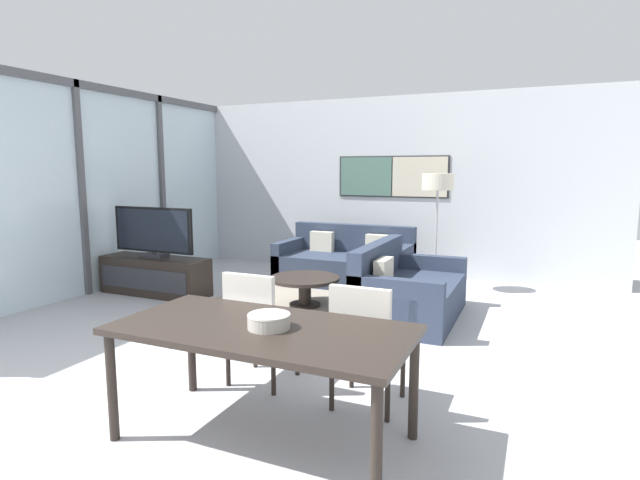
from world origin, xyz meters
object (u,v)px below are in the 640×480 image
at_px(dining_chair_left, 258,320).
at_px(sofa_side, 404,293).
at_px(sofa_main, 346,264).
at_px(fruit_bowl, 269,320).
at_px(tv_console, 155,276).
at_px(dining_table, 262,337).
at_px(dining_chair_centre, 365,338).
at_px(floor_lamp, 438,188).
at_px(coffee_table, 305,284).
at_px(television, 153,232).

bearing_deg(dining_chair_left, sofa_side, 75.19).
distance_m(sofa_main, fruit_bowl, 4.47).
distance_m(tv_console, dining_table, 4.11).
bearing_deg(sofa_main, fruit_bowl, -75.11).
relative_size(tv_console, dining_chair_centre, 1.70).
relative_size(sofa_main, floor_lamp, 1.18).
xyz_separation_m(coffee_table, dining_table, (1.09, -2.86, 0.38)).
bearing_deg(coffee_table, fruit_bowl, -68.35).
height_order(dining_table, fruit_bowl, fruit_bowl).
bearing_deg(tv_console, dining_chair_left, -34.72).
relative_size(sofa_side, dining_table, 0.89).
relative_size(coffee_table, dining_chair_centre, 0.95).
xyz_separation_m(sofa_side, coffee_table, (-1.23, -0.04, 0.00)).
relative_size(coffee_table, dining_chair_left, 0.95).
bearing_deg(tv_console, dining_table, -39.04).
relative_size(tv_console, fruit_bowl, 5.90).
relative_size(coffee_table, dining_table, 0.47).
relative_size(dining_chair_centre, fruit_bowl, 3.47).
bearing_deg(dining_chair_centre, floor_lamp, 93.51).
height_order(sofa_main, dining_chair_centre, dining_chair_centre).
xyz_separation_m(sofa_side, floor_lamp, (0.07, 1.41, 1.14)).
bearing_deg(sofa_main, dining_chair_left, -79.86).
bearing_deg(coffee_table, tv_console, -172.17).
xyz_separation_m(television, coffee_table, (2.09, 0.29, -0.57)).
bearing_deg(dining_table, sofa_side, 87.15).
bearing_deg(sofa_main, coffee_table, -90.00).
bearing_deg(dining_table, dining_chair_centre, 55.24).
distance_m(television, sofa_main, 2.75).
bearing_deg(floor_lamp, tv_console, -152.87).
distance_m(sofa_main, dining_chair_left, 3.66).
bearing_deg(sofa_main, dining_chair_centre, -67.20).
xyz_separation_m(television, floor_lamp, (3.39, 1.74, 0.57)).
xyz_separation_m(coffee_table, dining_chair_centre, (1.53, -2.22, 0.24)).
relative_size(television, coffee_table, 1.48).
bearing_deg(tv_console, floor_lamp, 27.13).
relative_size(sofa_side, dining_chair_left, 1.79).
bearing_deg(dining_chair_left, sofa_main, 100.14).
distance_m(dining_chair_left, floor_lamp, 3.80).
bearing_deg(fruit_bowl, television, 141.29).
bearing_deg(floor_lamp, sofa_main, -178.47).
bearing_deg(floor_lamp, sofa_side, -92.99).
relative_size(sofa_side, coffee_table, 1.88).
relative_size(tv_console, sofa_main, 0.80).
bearing_deg(fruit_bowl, floor_lamp, 87.84).
relative_size(television, dining_table, 0.70).
xyz_separation_m(television, fruit_bowl, (3.23, -2.59, -0.06)).
relative_size(dining_table, fruit_bowl, 6.99).
distance_m(tv_console, floor_lamp, 3.98).
distance_m(dining_chair_centre, fruit_bowl, 0.80).
relative_size(tv_console, dining_table, 0.84).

